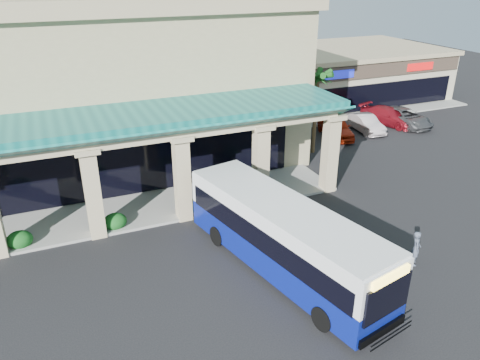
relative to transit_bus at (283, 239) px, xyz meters
name	(u,v)px	position (x,y,z in m)	size (l,w,h in m)	color
ground	(278,256)	(0.36, 1.00, -1.61)	(110.00, 110.00, 0.00)	black
main_building	(57,80)	(-7.64, 17.00, 4.06)	(30.80, 14.80, 11.35)	tan
arcade	(77,174)	(-7.64, 7.80, 1.24)	(30.00, 6.20, 5.70)	#10605D
strip_mall	(328,74)	(18.36, 25.00, 0.84)	(22.50, 12.50, 4.90)	beige
palm_0	(316,108)	(8.86, 12.00, 1.69)	(2.40, 2.40, 6.60)	#0F3A10
palm_1	(306,102)	(9.86, 15.00, 1.29)	(2.40, 2.40, 5.80)	#0F3A10
broadleaf_tree	(255,96)	(7.86, 20.00, 0.79)	(2.60, 2.60, 4.81)	#104915
transit_bus	(283,239)	(0.00, 0.00, 0.00)	(2.69, 11.55, 3.22)	navy
pedestrian	(416,248)	(5.76, -1.97, -0.78)	(0.61, 0.40, 1.67)	#475062
car_silver	(336,127)	(12.27, 14.27, -0.80)	(1.92, 4.76, 1.62)	#991F0A
car_white	(366,123)	(15.24, 14.37, -0.92)	(1.46, 4.20, 1.38)	beige
car_red	(388,116)	(18.19, 15.17, -0.88)	(2.05, 5.04, 1.46)	maroon
car_gray	(404,117)	(19.21, 14.42, -0.89)	(2.41, 5.22, 1.45)	#4D4E51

